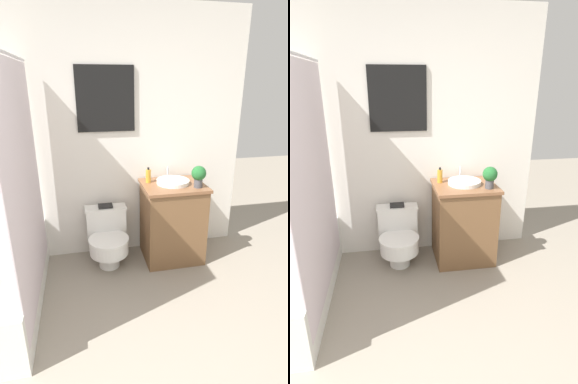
# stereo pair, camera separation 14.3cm
# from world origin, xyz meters

# --- Properties ---
(wall_back) EXTENTS (3.27, 0.07, 2.50)m
(wall_back) POSITION_xyz_m (0.00, 2.35, 1.26)
(wall_back) COLOR white
(wall_back) RESTS_ON ground_plane
(shower_area) EXTENTS (0.65, 1.47, 1.98)m
(shower_area) POSITION_xyz_m (-0.79, 1.59, 0.28)
(shower_area) COLOR white
(shower_area) RESTS_ON ground_plane
(toilet) EXTENTS (0.43, 0.52, 0.58)m
(toilet) POSITION_xyz_m (0.14, 2.06, 0.30)
(toilet) COLOR white
(toilet) RESTS_ON ground_plane
(vanity) EXTENTS (0.62, 0.53, 0.83)m
(vanity) POSITION_xyz_m (0.82, 2.05, 0.42)
(vanity) COLOR brown
(vanity) RESTS_ON ground_plane
(sink) EXTENTS (0.33, 0.37, 0.13)m
(sink) POSITION_xyz_m (0.82, 2.07, 0.85)
(sink) COLOR white
(sink) RESTS_ON vanity
(soap_bottle) EXTENTS (0.05, 0.05, 0.16)m
(soap_bottle) POSITION_xyz_m (0.58, 2.16, 0.90)
(soap_bottle) COLOR gold
(soap_bottle) RESTS_ON vanity
(potted_plant) EXTENTS (0.14, 0.14, 0.21)m
(potted_plant) POSITION_xyz_m (1.02, 1.91, 0.96)
(potted_plant) COLOR #4C4C51
(potted_plant) RESTS_ON vanity
(book_on_tank) EXTENTS (0.15, 0.10, 0.02)m
(book_on_tank) POSITION_xyz_m (0.14, 2.19, 0.59)
(book_on_tank) COLOR black
(book_on_tank) RESTS_ON toilet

